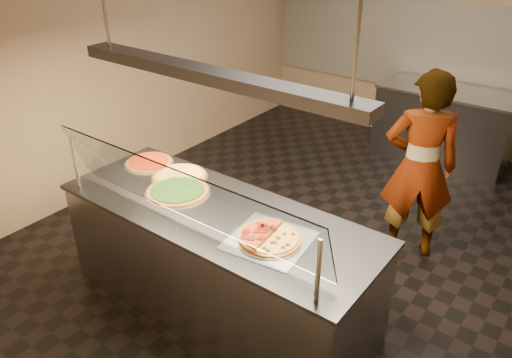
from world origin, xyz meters
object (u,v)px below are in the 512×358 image
Objects in this scene: half_pizza_sausage at (283,243)px; pizza_spatula at (166,176)px; pizza_cheese at (180,176)px; prep_table at (443,125)px; pizza_spinach at (178,191)px; sneeze_guard at (181,195)px; half_pizza_pepperoni at (257,231)px; pizza_tomato at (149,162)px; perforated_tray at (270,240)px; serving_counter at (219,261)px; heat_lamp_housing at (210,75)px; worker at (420,167)px.

pizza_spatula is (-1.29, 0.19, 0.00)m from half_pizza_sausage.
pizza_cheese is 0.12m from pizza_spatula.
pizza_cheese is at bearing -105.74° from prep_table.
sneeze_guard is at bearing -41.42° from pizza_spinach.
sneeze_guard is 0.57m from half_pizza_pepperoni.
half_pizza_pepperoni is 1.44m from pizza_tomato.
pizza_cheese is (-1.02, 0.28, -0.02)m from half_pizza_pepperoni.
perforated_tray is 2.41× the size of pizza_spatula.
perforated_tray is 0.11m from half_pizza_sausage.
pizza_spatula is (-0.66, 0.12, 0.49)m from serving_counter.
heat_lamp_housing is at bearing -13.48° from pizza_tomato.
pizza_spinach is at bearing -20.38° from pizza_tomato.
prep_table is at bearing 74.26° from pizza_cheese.
pizza_cheese is 3.83m from prep_table.
half_pizza_pepperoni is at bearing -12.09° from pizza_tomato.
half_pizza_sausage is (0.64, -0.07, 0.49)m from serving_counter.
perforated_tray is at bearing 51.16° from worker.
half_pizza_pepperoni reaches higher than pizza_spinach.
prep_table is (1.03, 3.65, -0.48)m from pizza_cheese.
half_pizza_sausage is at bearing -10.61° from pizza_tomato.
pizza_spinach is at bearing 174.92° from half_pizza_sausage.
heat_lamp_housing is (-0.43, 0.07, 0.99)m from half_pizza_pepperoni.
half_pizza_sausage is 0.25× the size of worker.
sneeze_guard is 0.86m from pizza_cheese.
half_pizza_sausage reaches higher than serving_counter.
sneeze_guard is (0.00, -0.34, 0.76)m from serving_counter.
worker reaches higher than perforated_tray.
pizza_tomato is 2.38m from worker.
perforated_tray is 0.35× the size of prep_table.
pizza_spinach is (-0.85, 0.09, -0.02)m from half_pizza_pepperoni.
perforated_tray is at bearing 179.04° from half_pizza_sausage.
prep_table is at bearing -105.01° from worker.
pizza_tomato is 1.43m from heat_lamp_housing.
prep_table is 0.94× the size of worker.
prep_table is at bearing 92.81° from half_pizza_sausage.
perforated_tray is 1.37× the size of pizza_tomato.
half_pizza_pepperoni reaches higher than perforated_tray.
pizza_spinach is 3.97m from prep_table.
half_pizza_pepperoni is at bearing -6.25° from pizza_spinach.
worker is (0.90, 1.68, 0.42)m from serving_counter.
pizza_spatula is at bearing 171.80° from half_pizza_sausage.
half_pizza_sausage is (0.64, 0.28, -0.27)m from sneeze_guard.
half_pizza_sausage is 0.98× the size of pizza_cheese.
pizza_cheese is 2.09m from worker.
serving_counter is at bearing 90.00° from sneeze_guard.
pizza_spatula is at bearing 144.86° from sneeze_guard.
serving_counter is at bearing -13.48° from pizza_tomato.
worker reaches higher than prep_table.
pizza_tomato is (-0.98, 0.24, 0.48)m from serving_counter.
sneeze_guard reaches higher than prep_table.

